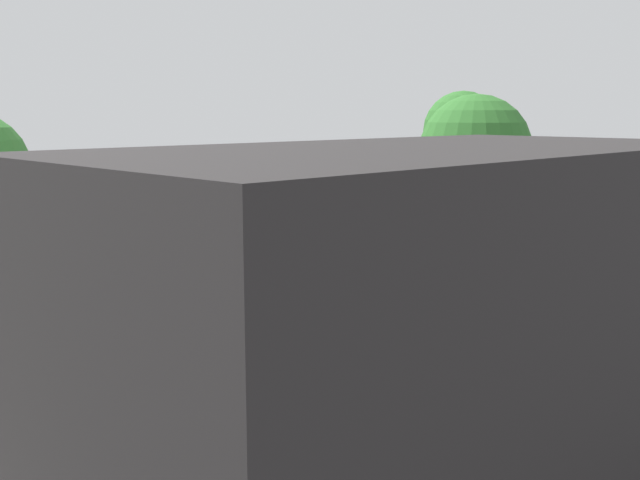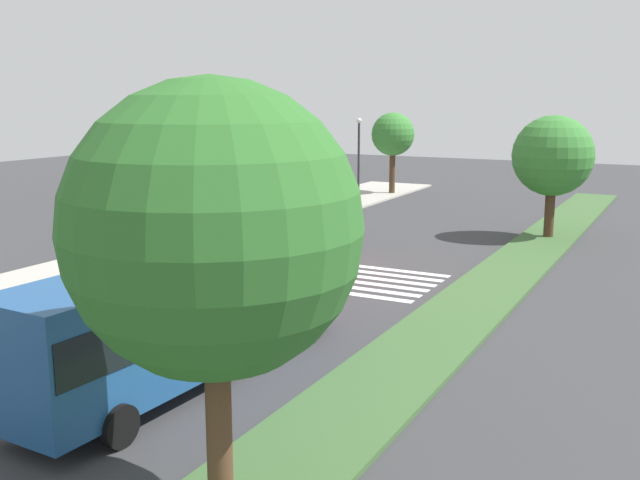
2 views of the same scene
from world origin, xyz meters
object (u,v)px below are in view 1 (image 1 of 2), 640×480
Objects in this scene: parked_car_mid at (392,283)px; fire_hydrant at (594,256)px; bus_stop_shelter at (189,331)px; median_tree_far_west at (462,131)px; fire_truck at (365,230)px; bench_west_of_shelter at (400,324)px; bench_near_shelter at (319,348)px; transit_bus at (474,195)px; sidewalk_tree_west at (475,151)px.

fire_hydrant is at bearing 174.90° from parked_car_mid.
median_tree_far_west is (-31.66, -15.25, 3.55)m from bus_stop_shelter.
median_tree_far_west is at bearing -164.36° from fire_truck.
fire_hydrant is (-14.37, -1.14, -0.10)m from bench_west_of_shelter.
fire_truck reaches higher than bench_near_shelter.
bench_west_of_shelter is 14.41m from fire_hydrant.
parked_car_mid is at bearing -164.35° from bus_stop_shelter.
parked_car_mid is at bearing 30.01° from median_tree_far_west.
fire_truck is 14.52m from bus_stop_shelter.
fire_truck reaches higher than fire_hydrant.
bench_near_shelter is (22.13, 10.40, -1.46)m from transit_bus.
transit_bus reaches higher than fire_hydrant.
bus_stop_shelter is 12.18m from sidewalk_tree_west.
bench_near_shelter is at bearing 27.88° from parked_car_mid.
bus_stop_shelter reaches higher than fire_hydrant.
fire_truck is 4.76m from parked_car_mid.
bench_west_of_shelter is 6.51m from sidewalk_tree_west.
bus_stop_shelter is (12.94, 6.60, -0.08)m from fire_truck.
bench_near_shelter is (8.94, 6.57, -1.37)m from fire_truck.
bench_near_shelter is at bearing -179.61° from bus_stop_shelter.
parked_car_mid is 10.65m from bus_stop_shelter.
transit_bus is 1.48× the size of median_tree_far_west.
fire_hydrant is at bearing 138.82° from fire_truck.
fire_truck is 8.79m from bench_west_of_shelter.
bus_stop_shelter reaches higher than parked_car_mid.
bench_near_shelter is at bearing 4.75° from sidewalk_tree_west.
fire_truck is 1.12× the size of median_tree_far_west.
fire_hydrant is (-11.42, 1.70, -0.35)m from parked_car_mid.
median_tree_far_west is 11.20× the size of fire_hydrant.
bench_west_of_shelter is at bearing -179.78° from bus_stop_shelter.
sidewalk_tree_west is at bearing -176.74° from bus_stop_shelter.
parked_car_mid is 6.63× the size of fire_hydrant.
bench_near_shelter reaches higher than fire_hydrant.
fire_truck is 2.50× the size of bus_stop_shelter.
transit_bus is 7.25× the size of bench_near_shelter.
fire_truck is 1.24× the size of sidewalk_tree_west.
bench_near_shelter is 0.20× the size of median_tree_far_west.
parked_car_mid is 0.40× the size of transit_bus.
transit_bus is at bearing -154.83° from bench_near_shelter.
transit_bus is at bearing -115.95° from fire_hydrant.
median_tree_far_west reaches higher than bench_west_of_shelter.
sidewalk_tree_west is at bearing 2.87° from fire_hydrant.
fire_hydrant is at bearing -175.48° from bench_west_of_shelter.
median_tree_far_west is (-18.72, -8.66, 3.47)m from fire_truck.
fire_hydrant is (4.51, 9.26, -1.56)m from transit_bus.
transit_bus reaches higher than parked_car_mid.
parked_car_mid reaches higher than bench_west_of_shelter.
bus_stop_shelter is at bearing 25.72° from median_tree_far_west.
bench_west_of_shelter is 29.16m from median_tree_far_west.
bus_stop_shelter is at bearing 19.00° from parked_car_mid.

